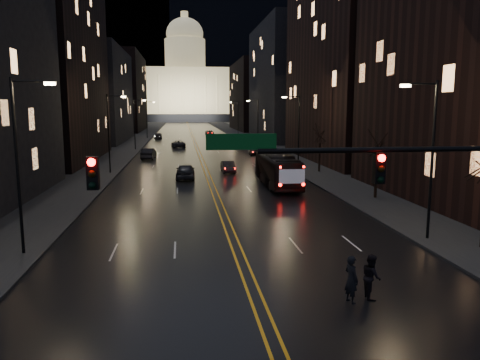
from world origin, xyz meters
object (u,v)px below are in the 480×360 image
object	(u,v)px
traffic_signal	(448,182)
oncoming_car_a	(185,171)
pedestrian_b	(371,276)
receding_car_a	(228,167)
bus	(277,170)
pedestrian_a	(351,279)
oncoming_car_b	(149,154)

from	to	relation	value
traffic_signal	oncoming_car_a	world-z (taller)	traffic_signal
oncoming_car_a	pedestrian_b	world-z (taller)	pedestrian_b
oncoming_car_a	receding_car_a	size ratio (longest dim) A/B	1.21
bus	pedestrian_a	bearing A→B (deg)	-95.24
oncoming_car_a	oncoming_car_b	xyz separation A→B (m)	(-5.15, 19.92, -0.02)
traffic_signal	oncoming_car_b	distance (m)	56.81
receding_car_a	bus	bearing A→B (deg)	-70.13
oncoming_car_a	pedestrian_b	xyz separation A→B (m)	(7.05, -32.45, 0.06)
traffic_signal	bus	distance (m)	29.84
oncoming_car_a	pedestrian_a	distance (m)	33.35
pedestrian_b	pedestrian_a	bearing A→B (deg)	114.29
oncoming_car_a	receding_car_a	xyz separation A→B (m)	(5.00, 4.38, -0.17)
oncoming_car_a	pedestrian_a	bearing A→B (deg)	101.94
receding_car_a	pedestrian_a	distance (m)	37.18
bus	oncoming_car_b	world-z (taller)	bus
bus	receding_car_a	xyz separation A→B (m)	(-3.82, 9.83, -0.89)
oncoming_car_b	traffic_signal	bearing A→B (deg)	107.87
oncoming_car_b	oncoming_car_a	bearing A→B (deg)	108.53
traffic_signal	oncoming_car_b	size ratio (longest dim) A/B	3.51
bus	oncoming_car_b	bearing A→B (deg)	119.27
traffic_signal	receding_car_a	bearing A→B (deg)	94.93
oncoming_car_a	pedestrian_a	world-z (taller)	pedestrian_a
traffic_signal	oncoming_car_a	distance (m)	36.33
bus	pedestrian_b	xyz separation A→B (m)	(-1.76, -26.99, -0.66)
bus	oncoming_car_a	size ratio (longest dim) A/B	2.28
bus	oncoming_car_a	bearing A→B (deg)	148.69
traffic_signal	pedestrian_b	bearing A→B (deg)	117.23
traffic_signal	bus	size ratio (longest dim) A/B	1.54
oncoming_car_a	pedestrian_a	size ratio (longest dim) A/B	2.58
bus	receding_car_a	world-z (taller)	bus
oncoming_car_b	pedestrian_a	size ratio (longest dim) A/B	2.59
traffic_signal	pedestrian_a	bearing A→B (deg)	135.14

